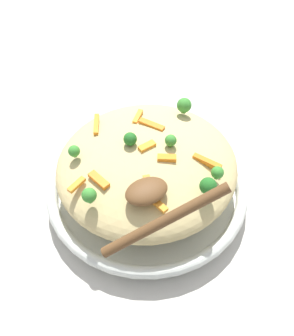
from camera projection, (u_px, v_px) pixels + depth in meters
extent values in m
plane|color=beige|center=(147.00, 195.00, 0.59)|extent=(2.40, 2.40, 0.00)
cylinder|color=silver|center=(147.00, 191.00, 0.58)|extent=(0.29, 0.29, 0.02)
torus|color=silver|center=(147.00, 183.00, 0.57)|extent=(0.31, 0.31, 0.02)
torus|color=black|center=(147.00, 182.00, 0.56)|extent=(0.31, 0.31, 0.00)
ellipsoid|color=#D1BA7A|center=(147.00, 165.00, 0.53)|extent=(0.27, 0.26, 0.08)
cube|color=orange|center=(207.00, 162.00, 0.49)|extent=(0.03, 0.04, 0.01)
cube|color=orange|center=(150.00, 147.00, 0.50)|extent=(0.03, 0.01, 0.01)
cube|color=orange|center=(159.00, 204.00, 0.45)|extent=(0.01, 0.03, 0.01)
cube|color=orange|center=(99.00, 180.00, 0.47)|extent=(0.02, 0.03, 0.01)
cube|color=orange|center=(77.00, 185.00, 0.47)|extent=(0.03, 0.02, 0.01)
cube|color=orange|center=(148.00, 184.00, 0.47)|extent=(0.02, 0.03, 0.01)
cube|color=orange|center=(138.00, 117.00, 0.55)|extent=(0.03, 0.03, 0.01)
cube|color=orange|center=(152.00, 125.00, 0.53)|extent=(0.03, 0.04, 0.01)
cube|color=orange|center=(167.00, 158.00, 0.49)|extent=(0.03, 0.02, 0.01)
cube|color=orange|center=(96.00, 124.00, 0.54)|extent=(0.02, 0.04, 0.01)
cylinder|color=#377928|center=(170.00, 145.00, 0.50)|extent=(0.01, 0.01, 0.01)
sphere|color=#3D8E33|center=(171.00, 140.00, 0.50)|extent=(0.02, 0.02, 0.02)
cylinder|color=#377928|center=(184.00, 111.00, 0.56)|extent=(0.01, 0.01, 0.01)
sphere|color=#3D8E33|center=(184.00, 105.00, 0.55)|extent=(0.02, 0.02, 0.02)
cylinder|color=#377928|center=(90.00, 200.00, 0.45)|extent=(0.01, 0.01, 0.01)
sphere|color=#3D8E33|center=(89.00, 195.00, 0.44)|extent=(0.02, 0.02, 0.02)
cylinder|color=#205B1C|center=(130.00, 144.00, 0.51)|extent=(0.01, 0.01, 0.01)
sphere|color=#236B23|center=(130.00, 139.00, 0.50)|extent=(0.02, 0.02, 0.02)
cylinder|color=#377928|center=(75.00, 155.00, 0.50)|extent=(0.01, 0.01, 0.00)
sphere|color=#3D8E33|center=(74.00, 151.00, 0.50)|extent=(0.02, 0.02, 0.02)
cylinder|color=#377928|center=(216.00, 177.00, 0.48)|extent=(0.01, 0.01, 0.01)
sphere|color=#3D8E33|center=(217.00, 172.00, 0.47)|extent=(0.02, 0.02, 0.02)
cylinder|color=#205B1C|center=(207.00, 191.00, 0.46)|extent=(0.01, 0.01, 0.01)
sphere|color=#236B23|center=(208.00, 186.00, 0.45)|extent=(0.02, 0.02, 0.02)
ellipsoid|color=brown|center=(146.00, 191.00, 0.45)|extent=(0.06, 0.04, 0.02)
cylinder|color=brown|center=(164.00, 221.00, 0.38)|extent=(0.14, 0.04, 0.08)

